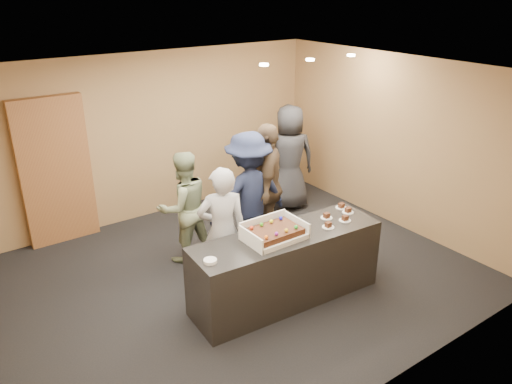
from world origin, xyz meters
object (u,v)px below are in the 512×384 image
cake_box (273,234)px  person_sage_man (184,207)px  person_dark_suit (289,158)px  sheet_cake (274,231)px  person_brown_extra (267,186)px  plate_stack (210,261)px  person_navy_man (249,195)px  person_server_grey (222,231)px  serving_counter (286,267)px  storage_cabinet (56,172)px

cake_box → person_sage_man: size_ratio=0.43×
person_dark_suit → sheet_cake: bearing=68.6°
sheet_cake → person_brown_extra: (0.87, 1.31, -0.06)m
plate_stack → person_navy_man: size_ratio=0.08×
plate_stack → person_sage_man: person_sage_man is taller
person_navy_man → person_dark_suit: size_ratio=1.00×
person_server_grey → person_navy_man: size_ratio=0.92×
serving_counter → cake_box: 0.53m
person_brown_extra → plate_stack: bearing=-12.6°
person_sage_man → person_server_grey: bearing=90.7°
cake_box → person_sage_man: (-0.35, 1.58, -0.15)m
person_server_grey → person_navy_man: 1.01m
storage_cabinet → person_sage_man: storage_cabinet is taller
sheet_cake → person_dark_suit: (1.96, 2.15, -0.09)m
storage_cabinet → person_sage_man: (1.25, -1.59, -0.31)m
cake_box → plate_stack: bearing=-176.6°
serving_counter → cake_box: cake_box is taller
person_navy_man → person_brown_extra: person_brown_extra is taller
storage_cabinet → person_server_grey: bearing=-64.0°
person_server_grey → person_dark_suit: (2.29, 1.54, 0.07)m
sheet_cake → person_server_grey: (-0.33, 0.61, -0.16)m
serving_counter → person_server_grey: 0.90m
person_navy_man → person_brown_extra: (0.40, 0.09, 0.02)m
person_navy_man → plate_stack: bearing=46.6°
person_sage_man → person_dark_suit: 2.37m
plate_stack → person_sage_man: (0.53, 1.63, -0.12)m
person_brown_extra → person_dark_suit: bearing=167.9°
person_brown_extra → person_navy_man: bearing=-36.9°
storage_cabinet → sheet_cake: size_ratio=3.73×
sheet_cake → person_navy_man: bearing=68.8°
person_sage_man → plate_stack: bearing=71.8°
person_sage_man → person_brown_extra: 1.26m
person_server_grey → person_navy_man: person_navy_man is taller
storage_cabinet → person_navy_man: (2.07, -1.98, -0.19)m
storage_cabinet → person_brown_extra: size_ratio=1.18×
serving_counter → cake_box: bearing=176.0°
storage_cabinet → person_dark_suit: (3.55, -1.05, -0.20)m
person_server_grey → person_dark_suit: bearing=-124.0°
cake_box → person_navy_man: (0.47, 1.19, -0.03)m
person_brown_extra → person_dark_suit: size_ratio=1.03×
sheet_cake → person_server_grey: 0.72m
person_navy_man → person_server_grey: bearing=40.8°
person_navy_man → person_dark_suit: (1.48, 0.93, -0.00)m
serving_counter → person_brown_extra: 1.55m
plate_stack → person_server_grey: 0.85m
cake_box → person_navy_man: size_ratio=0.38×
person_brown_extra → person_dark_suit: 1.38m
person_navy_man → serving_counter: bearing=80.9°
person_dark_suit → person_sage_man: bearing=34.3°
storage_cabinet → sheet_cake: bearing=-63.5°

